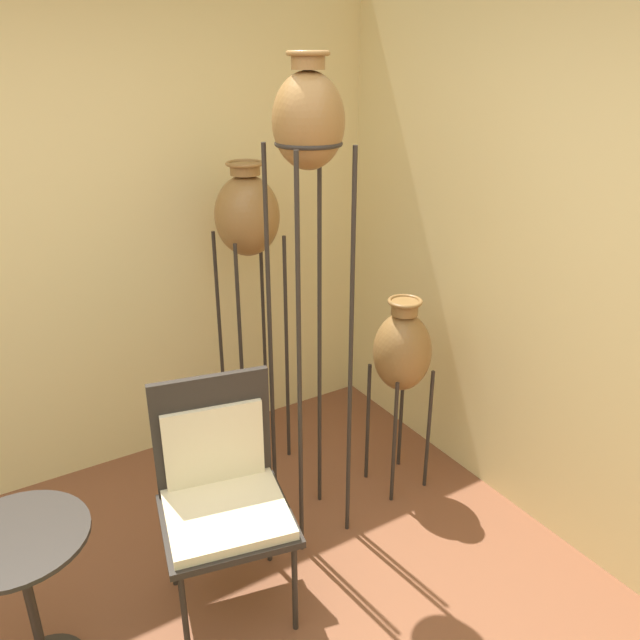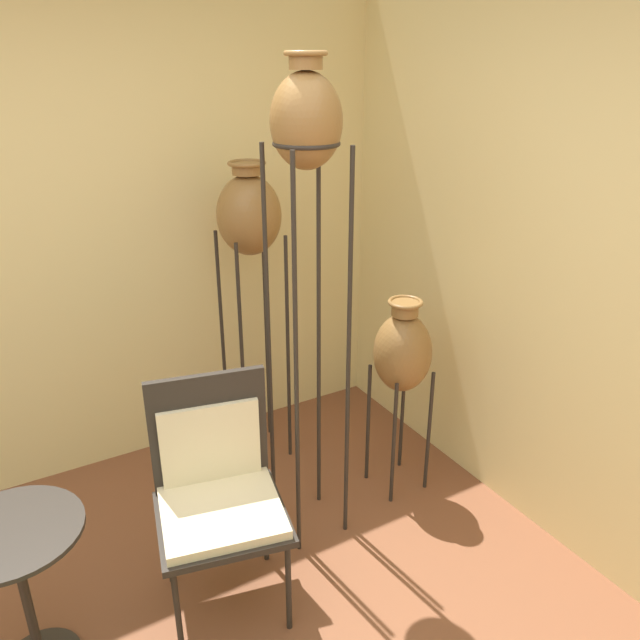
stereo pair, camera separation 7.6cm
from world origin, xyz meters
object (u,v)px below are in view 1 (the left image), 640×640
at_px(vase_stand_tall, 309,142).
at_px(vase_stand_medium, 247,220).
at_px(vase_stand_short, 402,352).
at_px(side_table, 24,575).
at_px(chair, 221,485).

height_order(vase_stand_tall, vase_stand_medium, vase_stand_tall).
xyz_separation_m(vase_stand_tall, vase_stand_medium, (0.05, 0.71, -0.47)).
xyz_separation_m(vase_stand_short, side_table, (-1.87, -0.21, -0.32)).
height_order(vase_stand_tall, chair, vase_stand_tall).
bearing_deg(vase_stand_medium, chair, -123.44).
bearing_deg(vase_stand_tall, vase_stand_short, 4.37).
height_order(chair, side_table, chair).
distance_m(vase_stand_medium, vase_stand_short, 1.04).
bearing_deg(vase_stand_tall, side_table, -172.58).
bearing_deg(vase_stand_short, vase_stand_tall, -175.63).
xyz_separation_m(vase_stand_medium, chair, (-0.59, -0.89, -0.84)).
height_order(vase_stand_short, side_table, vase_stand_short).
height_order(vase_stand_tall, vase_stand_short, vase_stand_tall).
distance_m(chair, side_table, 0.77).
distance_m(vase_stand_tall, vase_stand_short, 1.22).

